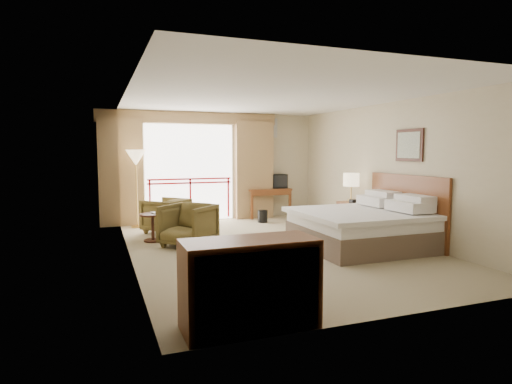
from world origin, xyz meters
name	(u,v)px	position (x,y,z in m)	size (l,w,h in m)	color
floor	(273,247)	(0.00, 0.00, 0.00)	(7.00, 7.00, 0.00)	gray
ceiling	(274,97)	(0.00, 0.00, 2.70)	(7.00, 7.00, 0.00)	white
wall_back	(221,166)	(0.00, 3.50, 1.35)	(5.00, 5.00, 0.00)	beige
wall_front	(405,189)	(0.00, -3.50, 1.35)	(5.00, 5.00, 0.00)	beige
wall_left	(129,176)	(-2.50, 0.00, 1.35)	(7.00, 7.00, 0.00)	beige
wall_right	(389,171)	(2.50, 0.00, 1.35)	(7.00, 7.00, 0.00)	beige
balcony_door	(190,173)	(-0.80, 3.48, 1.20)	(2.40, 2.40, 0.00)	white
balcony_railing	(190,188)	(-0.80, 3.46, 0.81)	(2.09, 0.03, 1.02)	#A90E16
curtain_left	(121,172)	(-2.45, 3.35, 1.25)	(1.00, 0.26, 2.50)	olive
curtain_right	(254,170)	(0.85, 3.35, 1.25)	(1.00, 0.26, 2.50)	olive
valance	(190,118)	(-0.80, 3.38, 2.55)	(4.40, 0.22, 0.28)	olive
hvac_vent	(268,128)	(1.30, 3.47, 2.35)	(0.50, 0.04, 0.50)	silver
bed	(363,227)	(1.50, -0.60, 0.38)	(2.13, 2.06, 0.97)	brown
headboard	(406,209)	(2.46, -0.60, 0.65)	(0.06, 2.10, 1.30)	#602D16
framed_art	(409,145)	(2.47, -0.60, 1.85)	(0.04, 0.72, 0.60)	black
nightstand	(352,217)	(2.14, 0.73, 0.33)	(0.46, 0.54, 0.65)	#602D16
table_lamp	(351,180)	(2.14, 0.78, 1.12)	(0.34, 0.34, 0.60)	tan
phone	(354,201)	(2.09, 0.58, 0.69)	(0.17, 0.13, 0.08)	black
desk	(267,195)	(1.24, 3.40, 0.59)	(1.16, 0.56, 0.76)	#602D16
tv	(278,181)	(1.54, 3.34, 0.94)	(0.41, 0.33, 0.38)	black
coffee_maker	(255,184)	(0.89, 3.35, 0.88)	(0.12, 0.12, 0.25)	black
cup	(261,187)	(1.04, 3.30, 0.80)	(0.07, 0.07, 0.10)	white
wastebasket	(263,216)	(0.80, 2.58, 0.15)	(0.24, 0.24, 0.30)	black
armchair_far	(166,233)	(-1.62, 2.08, 0.00)	(0.79, 0.82, 0.74)	#493C19
armchair_near	(188,246)	(-1.44, 0.61, 0.00)	(0.83, 0.86, 0.78)	#493C19
side_table	(153,223)	(-2.00, 1.25, 0.37)	(0.49, 0.49, 0.54)	black
book	(152,214)	(-2.00, 1.25, 0.54)	(0.17, 0.23, 0.02)	white
floor_lamp	(136,161)	(-2.14, 2.96, 1.53)	(0.45, 0.45, 1.77)	tan
dresser	(250,284)	(-1.60, -3.22, 0.44)	(1.33, 0.56, 0.89)	#602D16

